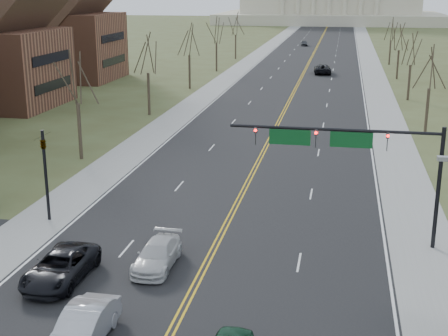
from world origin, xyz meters
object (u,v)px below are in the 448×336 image
at_px(car_sb_inner_lead, 83,327).
at_px(car_sb_inner_second, 157,255).
at_px(car_far_sb, 304,43).
at_px(car_sb_outer_lead, 61,267).
at_px(car_far_nb, 322,69).
at_px(signal_mast, 350,148).
at_px(signal_left, 45,165).

distance_m(car_sb_inner_lead, car_sb_inner_second, 7.99).
distance_m(car_sb_inner_lead, car_far_sb, 140.72).
bearing_deg(car_sb_outer_lead, car_far_sb, 88.87).
bearing_deg(car_far_nb, car_sb_inner_second, 81.26).
distance_m(car_sb_inner_second, car_far_sb, 132.78).
bearing_deg(car_sb_inner_second, car_far_nb, 85.70).
distance_m(signal_mast, car_sb_inner_lead, 17.95).
bearing_deg(car_far_sb, car_sb_outer_lead, -97.48).
xyz_separation_m(signal_left, car_far_sb, (8.11, 127.29, -3.03)).
distance_m(car_sb_outer_lead, car_far_nb, 83.24).
bearing_deg(car_far_nb, signal_mast, 88.60).
bearing_deg(car_sb_inner_second, car_sb_outer_lead, -150.19).
bearing_deg(signal_mast, car_far_sb, 94.86).
height_order(signal_mast, car_sb_inner_lead, signal_mast).
height_order(signal_left, car_far_nb, signal_left).
xyz_separation_m(signal_mast, car_far_nb, (-4.20, 74.60, -4.92)).
height_order(signal_mast, car_far_nb, signal_mast).
bearing_deg(signal_left, car_sb_inner_lead, -58.87).
xyz_separation_m(car_sb_inner_lead, car_sb_inner_second, (0.87, 7.94, -0.11)).
relative_size(car_sb_outer_lead, car_far_nb, 0.93).
bearing_deg(signal_left, car_far_sb, 86.35).
bearing_deg(car_far_sb, signal_mast, -91.11).
bearing_deg(car_far_sb, car_sb_inner_second, -95.60).
bearing_deg(car_far_nb, car_sb_inner_lead, 81.07).
xyz_separation_m(signal_mast, car_sb_inner_second, (-9.97, -5.48, -5.06)).
height_order(car_sb_outer_lead, car_far_nb, car_far_nb).
distance_m(signal_left, car_far_nb, 76.09).
height_order(car_sb_inner_lead, car_sb_inner_second, car_sb_inner_lead).
xyz_separation_m(car_sb_inner_second, car_far_nb, (5.77, 80.08, 0.14)).
relative_size(car_sb_outer_lead, car_sb_inner_second, 1.17).
bearing_deg(car_sb_inner_lead, car_far_nb, 85.99).
height_order(car_sb_inner_second, car_far_sb, car_sb_inner_second).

